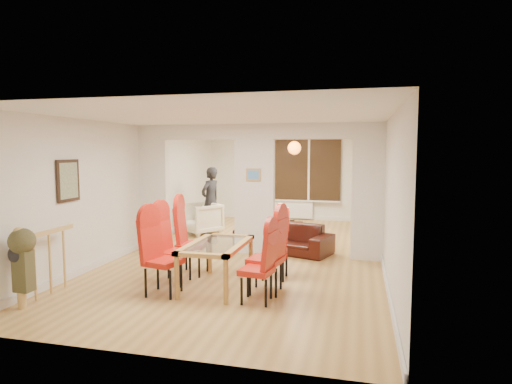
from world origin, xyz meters
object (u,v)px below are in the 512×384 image
at_px(dining_chair_ra, 257,265).
at_px(person, 211,200).
at_px(sofa, 283,237).
at_px(bowl, 291,220).
at_px(dining_table, 217,265).
at_px(dining_chair_la, 163,256).
at_px(dining_chair_rb, 266,254).
at_px(dining_chair_rc, 275,248).
at_px(dining_chair_lc, 192,240).
at_px(coffee_table, 285,226).
at_px(television, 357,220).
at_px(armchair, 201,218).
at_px(bottle, 288,216).
at_px(dining_chair_lb, 174,247).

relative_size(dining_chair_ra, person, 0.63).
bearing_deg(sofa, bowl, 114.24).
distance_m(dining_table, dining_chair_la, 0.85).
distance_m(dining_chair_ra, person, 5.22).
distance_m(dining_chair_rb, dining_chair_rc, 0.71).
height_order(dining_table, dining_chair_lc, dining_chair_lc).
bearing_deg(person, sofa, 74.31).
xyz_separation_m(dining_chair_la, coffee_table, (0.83, 5.42, -0.47)).
distance_m(person, television, 3.81).
bearing_deg(dining_table, dining_chair_la, -140.95).
xyz_separation_m(armchair, bottle, (2.02, 1.12, -0.03)).
bearing_deg(person, television, 127.14).
bearing_deg(bottle, armchair, -150.99).
bearing_deg(bottle, bowl, 9.70).
xyz_separation_m(person, bottle, (1.86, 0.84, -0.47)).
bearing_deg(television, dining_chair_la, 156.96).
relative_size(dining_chair_ra, bottle, 3.50).
bearing_deg(dining_table, coffee_table, 87.69).
bearing_deg(coffee_table, person, -157.48).
distance_m(television, bottle, 1.78).
height_order(dining_chair_lc, dining_chair_rb, dining_chair_lc).
xyz_separation_m(coffee_table, bowl, (0.14, 0.11, 0.13)).
height_order(dining_chair_lb, dining_chair_lc, dining_chair_lc).
distance_m(dining_table, bowl, 5.03).
xyz_separation_m(dining_chair_rc, sofa, (-0.21, 1.91, -0.22)).
height_order(dining_chair_la, dining_chair_lb, dining_chair_la).
distance_m(dining_chair_lb, television, 5.86).
xyz_separation_m(dining_chair_la, bowl, (0.97, 5.53, -0.34)).
height_order(dining_chair_la, armchair, dining_chair_la).
relative_size(dining_chair_lc, dining_chair_ra, 1.13).
height_order(dining_chair_ra, sofa, dining_chair_ra).
xyz_separation_m(dining_chair_lc, television, (2.67, 4.63, -0.29)).
relative_size(armchair, bowl, 3.64).
distance_m(dining_chair_lc, television, 5.35).
height_order(dining_chair_ra, dining_chair_rc, dining_chair_ra).
bearing_deg(dining_table, dining_chair_lb, 178.23).
bearing_deg(dining_chair_rc, television, 65.33).
bearing_deg(coffee_table, dining_chair_rc, -82.29).
relative_size(dining_chair_lb, armchair, 1.34).
xyz_separation_m(dining_table, bowl, (0.34, 5.01, -0.10)).
bearing_deg(dining_chair_lc, armchair, 102.29).
xyz_separation_m(dining_chair_la, sofa, (1.20, 3.05, -0.28)).
xyz_separation_m(dining_chair_rb, bowl, (-0.44, 5.09, -0.34)).
distance_m(bottle, bowl, 0.14).
bearing_deg(armchair, dining_chair_rc, -16.72).
bearing_deg(dining_chair_ra, dining_chair_lc, 151.25).
distance_m(dining_chair_la, television, 6.30).
bearing_deg(dining_chair_la, dining_chair_rb, 31.31).
xyz_separation_m(dining_chair_lb, television, (2.76, 5.17, -0.27)).
xyz_separation_m(dining_chair_ra, television, (1.30, 5.68, -0.22)).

